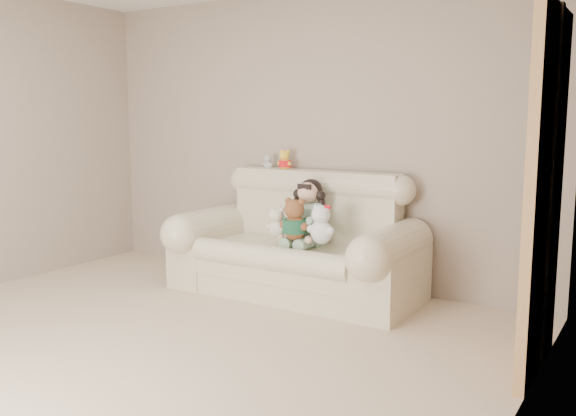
{
  "coord_description": "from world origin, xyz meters",
  "views": [
    {
      "loc": [
        2.82,
        -2.33,
        1.48
      ],
      "look_at": [
        0.18,
        1.9,
        0.75
      ],
      "focal_mm": 38.35,
      "sensor_mm": 36.0,
      "label": 1
    }
  ],
  "objects_px": {
    "brown_teddy": "(295,215)",
    "white_cat": "(322,220)",
    "seated_child": "(309,212)",
    "cream_teddy": "(277,220)",
    "sofa": "(294,234)"
  },
  "relations": [
    {
      "from": "seated_child",
      "to": "cream_teddy",
      "type": "bearing_deg",
      "value": -127.12
    },
    {
      "from": "seated_child",
      "to": "sofa",
      "type": "bearing_deg",
      "value": -137.91
    },
    {
      "from": "cream_teddy",
      "to": "brown_teddy",
      "type": "bearing_deg",
      "value": 10.92
    },
    {
      "from": "white_cat",
      "to": "sofa",
      "type": "bearing_deg",
      "value": 163.73
    },
    {
      "from": "sofa",
      "to": "cream_teddy",
      "type": "bearing_deg",
      "value": -119.81
    },
    {
      "from": "sofa",
      "to": "seated_child",
      "type": "height_order",
      "value": "sofa"
    },
    {
      "from": "brown_teddy",
      "to": "white_cat",
      "type": "xyz_separation_m",
      "value": [
        0.25,
        -0.01,
        -0.01
      ]
    },
    {
      "from": "seated_child",
      "to": "cream_teddy",
      "type": "height_order",
      "value": "seated_child"
    },
    {
      "from": "seated_child",
      "to": "white_cat",
      "type": "xyz_separation_m",
      "value": [
        0.25,
        -0.23,
        -0.02
      ]
    },
    {
      "from": "sofa",
      "to": "brown_teddy",
      "type": "height_order",
      "value": "sofa"
    },
    {
      "from": "cream_teddy",
      "to": "seated_child",
      "type": "bearing_deg",
      "value": 62.61
    },
    {
      "from": "seated_child",
      "to": "cream_teddy",
      "type": "distance_m",
      "value": 0.28
    },
    {
      "from": "brown_teddy",
      "to": "white_cat",
      "type": "bearing_deg",
      "value": 7.92
    },
    {
      "from": "brown_teddy",
      "to": "white_cat",
      "type": "distance_m",
      "value": 0.25
    },
    {
      "from": "brown_teddy",
      "to": "sofa",
      "type": "bearing_deg",
      "value": 132.86
    }
  ]
}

